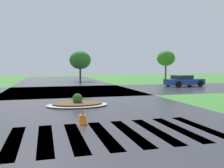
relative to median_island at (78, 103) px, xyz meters
name	(u,v)px	position (x,y,z in m)	size (l,w,h in m)	color
asphalt_roadway	(87,106)	(0.50, -0.11, -0.12)	(11.47, 80.00, 0.01)	#2B2B30
asphalt_cross_road	(71,91)	(0.50, 8.50, -0.12)	(90.00, 10.32, 0.01)	#2B2B30
crosswalk_stripes	(117,133)	(0.50, -5.98, -0.12)	(6.75, 3.45, 0.01)	white
median_island	(78,103)	(0.00, 0.00, 0.00)	(3.39, 2.27, 0.68)	#9E9B93
car_blue_compact	(184,81)	(12.98, 10.24, 0.45)	(4.48, 2.45, 1.21)	navy
traffic_cone	(83,116)	(-0.36, -4.32, 0.16)	(0.38, 0.38, 0.60)	orange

